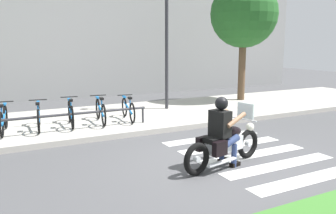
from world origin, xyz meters
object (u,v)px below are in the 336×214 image
Objects in this scene: bicycle_3 at (101,111)px; bicycle_4 at (128,109)px; bicycle_0 at (4,120)px; bike_rack at (75,115)px; bicycle_1 at (39,117)px; bicycle_2 at (71,113)px; motorcycle at (225,144)px; street_lamp at (167,34)px; tree_near_rack at (244,15)px; rider at (223,127)px.

bicycle_3 reaches higher than bicycle_4.
bike_rack is at bearing -17.73° from bicycle_0.
bicycle_2 reaches higher than bicycle_1.
motorcycle reaches higher than bicycle_1.
motorcycle reaches higher than bicycle_2.
motorcycle is at bearing -48.70° from bicycle_0.
bicycle_1 is at bearing -165.74° from street_lamp.
bicycle_1 is 1.03m from bike_rack.
bicycle_2 reaches higher than bicycle_3.
motorcycle is 0.43× the size of tree_near_rack.
bicycle_0 is 0.41× the size of bike_rack.
rider is 4.85m from bicycle_2.
street_lamp is (1.55, 5.53, 2.35)m from motorcycle.
bicycle_1 is at bearing 0.01° from bicycle_0.
bicycle_2 is 8.17m from tree_near_rack.
bicycle_4 reaches higher than bike_rack.
bicycle_3 is at bearing -179.96° from bicycle_4.
motorcycle is 1.32× the size of bicycle_4.
bicycle_0 reaches higher than bicycle_1.
bicycle_0 is at bearing 130.64° from rider.
bicycle_2 reaches higher than bicycle_0.
bicycle_4 is 3.23m from street_lamp.
tree_near_rack reaches higher than motorcycle.
motorcycle reaches higher than bicycle_3.
bike_rack is (-0.00, -0.55, 0.05)m from bicycle_2.
rider is 0.31× the size of street_lamp.
bike_rack is at bearing -90.05° from bicycle_2.
bicycle_2 reaches higher than bicycle_4.
bicycle_0 is 2.60m from bicycle_3.
bicycle_0 is at bearing 179.99° from bicycle_2.
bicycle_0 reaches higher than bicycle_3.
bicycle_1 reaches higher than bicycle_4.
bicycle_0 is at bearing -179.99° from bicycle_3.
rider is 0.87× the size of bicycle_1.
tree_near_rack is (7.39, 2.11, 3.06)m from bike_rack.
bicycle_3 is 1.05× the size of bicycle_4.
bicycle_2 is (-2.04, 4.39, -0.31)m from rider.
street_lamp is 0.94× the size of tree_near_rack.
motorcycle is at bearing 10.16° from rider.
motorcycle is at bearing -74.09° from bicycle_3.
bicycle_0 is at bearing -167.95° from street_lamp.
bicycle_3 is 1.03m from bike_rack.
bike_rack is 8.27m from tree_near_rack.
rider reaches higher than motorcycle.
street_lamp reaches higher than bicycle_3.
bicycle_2 is at bearing 114.89° from rider.
motorcycle is 5.30m from bicycle_1.
street_lamp is at bearing 74.37° from motorcycle.
bicycle_4 is 1.82m from bike_rack.
bicycle_0 is at bearing 131.30° from motorcycle.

